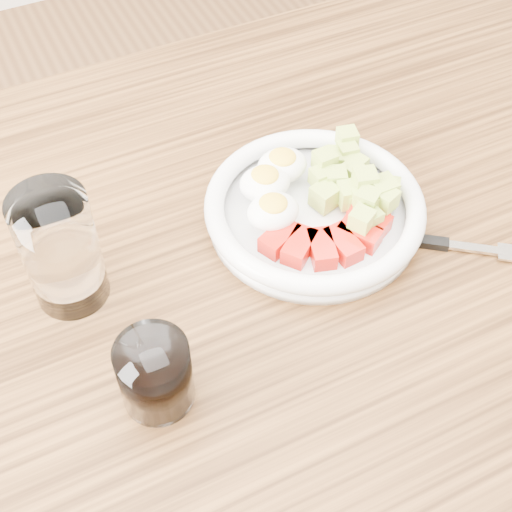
# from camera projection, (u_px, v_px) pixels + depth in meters

# --- Properties ---
(dining_table) EXTENTS (1.50, 0.90, 0.77)m
(dining_table) POSITION_uv_depth(u_px,v_px,m) (267.00, 329.00, 0.84)
(dining_table) COLOR brown
(dining_table) RESTS_ON ground
(bowl) EXTENTS (0.25, 0.25, 0.06)m
(bowl) POSITION_uv_depth(u_px,v_px,m) (314.00, 206.00, 0.80)
(bowl) COLOR white
(bowl) RESTS_ON dining_table
(fork) EXTENTS (0.18, 0.14, 0.01)m
(fork) POSITION_uv_depth(u_px,v_px,m) (429.00, 242.00, 0.79)
(fork) COLOR black
(fork) RESTS_ON dining_table
(water_glass) EXTENTS (0.08, 0.08, 0.14)m
(water_glass) POSITION_uv_depth(u_px,v_px,m) (61.00, 250.00, 0.70)
(water_glass) COLOR white
(water_glass) RESTS_ON dining_table
(coffee_glass) EXTENTS (0.07, 0.07, 0.08)m
(coffee_glass) POSITION_uv_depth(u_px,v_px,m) (155.00, 374.00, 0.64)
(coffee_glass) COLOR white
(coffee_glass) RESTS_ON dining_table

